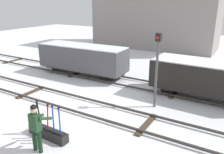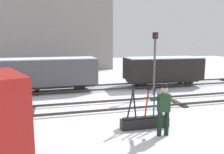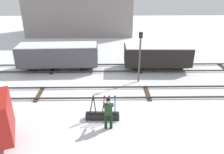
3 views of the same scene
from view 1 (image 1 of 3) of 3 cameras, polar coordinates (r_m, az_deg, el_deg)
ground_plane at (r=11.69m, az=-7.78°, el=-7.21°), size 60.00×60.00×0.00m
track_main_line at (r=11.65m, az=-7.80°, el=-6.74°), size 44.00×1.94×0.18m
track_siding_near at (r=14.88m, az=2.19°, el=-0.90°), size 44.00×1.94×0.18m
switch_lever_frame at (r=9.41m, az=-15.42°, el=-12.76°), size 1.81×0.41×1.45m
rail_worker at (r=8.39m, az=-18.11°, el=-11.17°), size 0.55×0.68×1.78m
signal_post at (r=11.00m, az=10.97°, el=3.35°), size 0.24×0.32×3.61m
apartment_building at (r=26.40m, az=10.61°, el=16.42°), size 13.27×5.21×8.50m
freight_car_back_track at (r=13.06m, az=21.43°, el=0.00°), size 5.27×2.21×2.01m
freight_car_far_end at (r=16.16m, az=-7.22°, el=4.68°), size 6.31×2.10×2.10m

